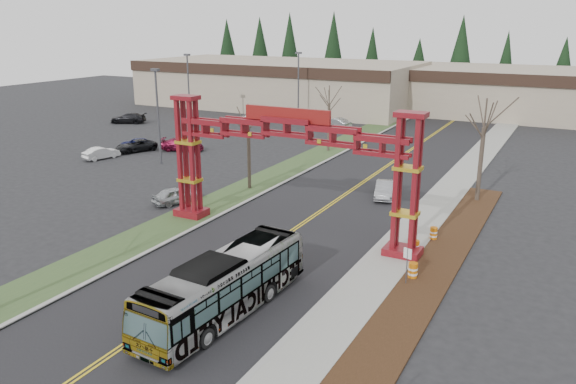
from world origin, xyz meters
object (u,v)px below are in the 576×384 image
Objects in this scene: parked_car_far_b at (257,116)px; bare_tree_right_far at (484,128)px; parked_car_near_a at (176,195)px; parked_car_far_a at (335,123)px; barrel_north at (433,234)px; gateway_arch at (287,148)px; street_sign at (407,259)px; retail_building_east at (537,93)px; parked_car_near_b at (101,153)px; bare_tree_median_mid at (248,127)px; light_pole_far at (298,82)px; parked_car_mid_b at (137,143)px; parked_car_near_c at (136,146)px; light_pole_near at (158,110)px; parked_car_mid_a at (182,145)px; barrel_mid at (415,248)px; silver_sedan at (385,190)px; barrel_south at (413,271)px; retail_building_west at (280,83)px; light_pole_mid at (188,85)px; parked_car_far_c at (128,118)px.

bare_tree_right_far is (35.53, -24.87, 5.29)m from parked_car_far_b.
parked_car_far_b is at bearing -46.95° from parked_car_near_a.
barrel_north is at bearing 46.33° from parked_car_far_a.
gateway_arch is at bearing -126.16° from bare_tree_right_far.
bare_tree_right_far is 9.03× the size of barrel_north.
retail_building_east is at bearing 89.40° from street_sign.
parked_car_near_b is 0.52× the size of bare_tree_median_mid.
parked_car_mid_b is at bearing -109.07° from light_pole_far.
parked_car_far_b is (1.29, 23.86, 0.00)m from parked_car_near_c.
light_pole_near reaches higher than parked_car_near_b.
parked_car_near_b is 31.33m from light_pole_far.
light_pole_near is at bearing 176.85° from parked_car_mid_a.
silver_sedan is at bearing 117.65° from barrel_mid.
bare_tree_right_far is 14.17m from barrel_mid.
light_pole_far is at bearing 87.75° from light_pole_near.
parked_car_far_b reaches higher than barrel_south.
gateway_arch is 3.99× the size of parked_car_near_c.
retail_building_west is 6.29× the size of bare_tree_median_mid.
retail_building_east is 64.83m from barrel_south.
gateway_arch is 3.80× the size of parked_car_mid_a.
retail_building_east is at bearing 89.02° from barrel_north.
silver_sedan is 0.43× the size of light_pole_near.
light_pole_mid is 4.50× the size of street_sign.
parked_car_far_a is (9.81, 20.10, 0.07)m from parked_car_mid_a.
silver_sedan is at bearing 44.47° from parked_car_far_c.
parked_car_far_c reaches higher than parked_car_near_c.
street_sign is at bearing -174.30° from parked_car_near_a.
parked_car_far_a is (14.10, 22.82, 0.13)m from parked_car_near_c.
parked_car_near_b is 4.15× the size of barrel_mid.
retail_building_west is at bearing -119.84° from parked_car_far_a.
street_sign reaches higher than barrel_mid.
barrel_north is (31.53, -13.86, -0.24)m from parked_car_mid_a.
bare_tree_median_mid is at bearing -143.67° from parked_car_mid_a.
bare_tree_right_far is at bearing 22.79° from parked_car_near_c.
retail_building_east is at bearing 89.50° from barrel_south.
barrel_north is (-0.99, -10.12, -5.47)m from bare_tree_right_far.
gateway_arch is at bearing -99.17° from retail_building_east.
light_pole_near is (-7.91, -25.95, 4.72)m from parked_car_far_a.
light_pole_far is at bearing 123.98° from barrel_south.
barrel_south is (17.43, -10.96, -4.87)m from bare_tree_median_mid.
bare_tree_right_far reaches higher than silver_sedan.
parked_car_mid_a reaches higher than silver_sedan.
parked_car_mid_b is 0.74× the size of parked_car_far_c.
retail_building_west is 54.21m from silver_sedan.
barrel_south is at bearing -90.50° from retail_building_east.
parked_car_far_a is 5.12× the size of barrel_north.
street_sign is at bearing -21.72° from gateway_arch.
parked_car_mid_b is 0.39× the size of light_pole_near.
gateway_arch is 4.72× the size of parked_car_near_a.
light_pole_far is (3.02, 22.71, 4.99)m from parked_car_mid_a.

